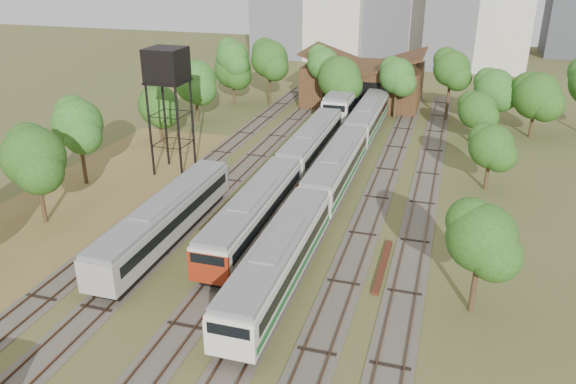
% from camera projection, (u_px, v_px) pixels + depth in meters
% --- Properties ---
extents(ground, '(240.00, 240.00, 0.00)m').
position_uv_depth(ground, '(192.00, 369.00, 29.59)').
color(ground, '#475123').
rests_on(ground, ground).
extents(dry_grass_patch, '(14.00, 60.00, 0.04)m').
position_uv_depth(dry_grass_patch, '(17.00, 249.00, 41.37)').
color(dry_grass_patch, brown).
rests_on(dry_grass_patch, ground).
extents(tracks, '(24.60, 80.00, 0.19)m').
position_uv_depth(tracks, '(304.00, 189.00, 51.71)').
color(tracks, '#4C473D').
rests_on(tracks, ground).
extents(railcar_red_set, '(2.81, 34.57, 3.47)m').
position_uv_depth(railcar_red_set, '(287.00, 173.00, 50.44)').
color(railcar_red_set, black).
rests_on(railcar_red_set, ground).
extents(railcar_green_set, '(2.84, 52.08, 3.51)m').
position_uv_depth(railcar_green_set, '(337.00, 168.00, 51.54)').
color(railcar_green_set, black).
rests_on(railcar_green_set, ground).
extents(railcar_rear, '(3.23, 16.08, 4.00)m').
position_uv_depth(railcar_rear, '(347.00, 99.00, 74.27)').
color(railcar_rear, black).
rests_on(railcar_rear, ground).
extents(old_grey_coach, '(2.70, 18.00, 3.33)m').
position_uv_depth(old_grey_coach, '(166.00, 219.00, 41.96)').
color(old_grey_coach, black).
rests_on(old_grey_coach, ground).
extents(water_tower, '(3.50, 3.50, 12.10)m').
position_uv_depth(water_tower, '(167.00, 68.00, 51.95)').
color(water_tower, black).
rests_on(water_tower, ground).
extents(rail_pile_far, '(0.45, 7.25, 0.24)m').
position_uv_depth(rail_pile_far, '(383.00, 266.00, 38.99)').
color(rail_pile_far, '#4F2416').
rests_on(rail_pile_far, ground).
extents(maintenance_shed, '(16.45, 11.55, 7.58)m').
position_uv_depth(maintenance_shed, '(363.00, 83.00, 79.64)').
color(maintenance_shed, '#3B2415').
rests_on(maintenance_shed, ground).
extents(tree_band_left, '(7.40, 64.56, 8.12)m').
position_uv_depth(tree_band_left, '(121.00, 119.00, 55.36)').
color(tree_band_left, '#382616').
rests_on(tree_band_left, ground).
extents(tree_band_far, '(50.71, 9.90, 9.42)m').
position_uv_depth(tree_band_far, '(417.00, 76.00, 70.09)').
color(tree_band_far, '#382616').
rests_on(tree_band_far, ground).
extents(tree_band_right, '(5.28, 37.72, 7.09)m').
position_uv_depth(tree_band_right, '(483.00, 150.00, 48.51)').
color(tree_band_right, '#382616').
rests_on(tree_band_right, ground).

